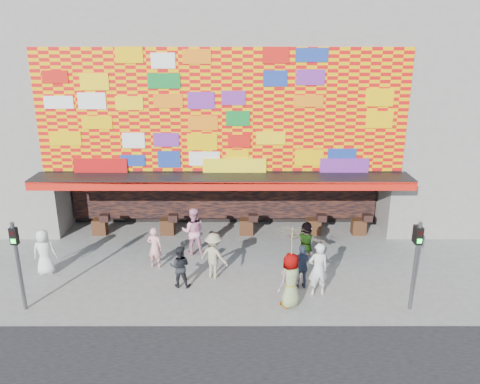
# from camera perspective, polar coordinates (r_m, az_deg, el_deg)

# --- Properties ---
(ground) EXTENTS (90.00, 90.00, 0.00)m
(ground) POSITION_cam_1_polar(r_m,az_deg,el_deg) (16.85, -2.50, -11.30)
(ground) COLOR slate
(ground) RESTS_ON ground
(shop_building) EXTENTS (15.20, 9.40, 10.00)m
(shop_building) POSITION_cam_1_polar(r_m,az_deg,el_deg) (23.05, -1.84, 10.54)
(shop_building) COLOR gray
(shop_building) RESTS_ON ground
(signal_left) EXTENTS (0.22, 0.20, 3.00)m
(signal_left) POSITION_cam_1_polar(r_m,az_deg,el_deg) (16.19, -25.51, -7.11)
(signal_left) COLOR #59595B
(signal_left) RESTS_ON ground
(signal_right) EXTENTS (0.22, 0.20, 3.00)m
(signal_right) POSITION_cam_1_polar(r_m,az_deg,el_deg) (15.64, 20.70, -7.35)
(signal_right) COLOR #59595B
(signal_right) RESTS_ON ground
(ped_a) EXTENTS (0.89, 0.62, 1.72)m
(ped_a) POSITION_cam_1_polar(r_m,az_deg,el_deg) (18.69, -22.74, -6.76)
(ped_a) COLOR silver
(ped_a) RESTS_ON ground
(ped_b) EXTENTS (0.66, 0.51, 1.61)m
(ped_b) POSITION_cam_1_polar(r_m,az_deg,el_deg) (18.02, -10.35, -6.68)
(ped_b) COLOR pink
(ped_b) RESTS_ON ground
(ped_c) EXTENTS (0.77, 0.62, 1.51)m
(ped_c) POSITION_cam_1_polar(r_m,az_deg,el_deg) (16.58, -7.34, -9.00)
(ped_c) COLOR black
(ped_c) RESTS_ON ground
(ped_d) EXTENTS (1.28, 1.09, 1.72)m
(ped_d) POSITION_cam_1_polar(r_m,az_deg,el_deg) (17.01, -3.22, -7.76)
(ped_d) COLOR tan
(ped_d) RESTS_ON ground
(ped_e) EXTENTS (0.94, 0.41, 1.59)m
(ped_e) POSITION_cam_1_polar(r_m,az_deg,el_deg) (16.50, 7.58, -9.02)
(ped_e) COLOR #343F5B
(ped_e) RESTS_ON ground
(ped_f) EXTENTS (1.56, 0.98, 1.61)m
(ped_f) POSITION_cam_1_polar(r_m,az_deg,el_deg) (18.42, 8.05, -6.00)
(ped_f) COLOR gray
(ped_f) RESTS_ON ground
(ped_g) EXTENTS (1.07, 1.02, 1.84)m
(ped_g) POSITION_cam_1_polar(r_m,az_deg,el_deg) (15.34, 6.18, -10.63)
(ped_g) COLOR gray
(ped_g) RESTS_ON ground
(ped_h) EXTENTS (0.75, 0.55, 1.88)m
(ped_h) POSITION_cam_1_polar(r_m,az_deg,el_deg) (16.09, 9.50, -9.25)
(ped_h) COLOR silver
(ped_h) RESTS_ON ground
(ped_i) EXTENTS (0.95, 0.74, 1.94)m
(ped_i) POSITION_cam_1_polar(r_m,az_deg,el_deg) (18.85, -5.70, -4.77)
(ped_i) COLOR pink
(ped_i) RESTS_ON ground
(parasol) EXTENTS (1.24, 1.26, 1.99)m
(parasol) POSITION_cam_1_polar(r_m,az_deg,el_deg) (14.76, 6.35, -6.21)
(parasol) COLOR beige
(parasol) RESTS_ON ground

